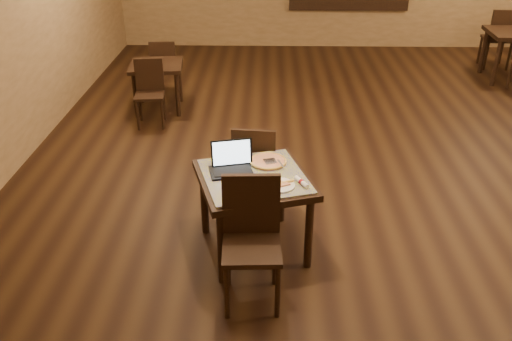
{
  "coord_description": "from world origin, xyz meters",
  "views": [
    {
      "loc": [
        -1.08,
        -6.02,
        2.99
      ],
      "look_at": [
        -1.17,
        -2.02,
        0.85
      ],
      "focal_mm": 38.0,
      "sensor_mm": 36.0,
      "label": 1
    }
  ],
  "objects_px": {
    "chair_main_far": "(255,165)",
    "pizza_pan": "(268,162)",
    "other_table_b_chair_far": "(164,65)",
    "chair_main_near": "(251,233)",
    "other_table_a_chair_far": "(500,35)",
    "laptop": "(231,163)",
    "tiled_table": "(254,186)",
    "other_table_b": "(157,72)",
    "other_table_b_chair_near": "(150,88)"
  },
  "relations": [
    {
      "from": "tiled_table",
      "to": "laptop",
      "type": "bearing_deg",
      "value": 134.89
    },
    {
      "from": "laptop",
      "to": "other_table_b",
      "type": "distance_m",
      "value": 3.57
    },
    {
      "from": "chair_main_far",
      "to": "other_table_b",
      "type": "xyz_separation_m",
      "value": [
        -1.48,
        2.81,
        0.03
      ]
    },
    {
      "from": "tiled_table",
      "to": "other_table_b_chair_near",
      "type": "height_order",
      "value": "other_table_b_chair_near"
    },
    {
      "from": "chair_main_far",
      "to": "other_table_b_chair_far",
      "type": "relative_size",
      "value": 1.08
    },
    {
      "from": "tiled_table",
      "to": "chair_main_far",
      "type": "height_order",
      "value": "chair_main_far"
    },
    {
      "from": "laptop",
      "to": "other_table_b",
      "type": "xyz_separation_m",
      "value": [
        -1.29,
        3.32,
        -0.26
      ]
    },
    {
      "from": "other_table_b_chair_near",
      "to": "chair_main_near",
      "type": "bearing_deg",
      "value": -72.69
    },
    {
      "from": "other_table_a_chair_far",
      "to": "other_table_b",
      "type": "relative_size",
      "value": 1.31
    },
    {
      "from": "other_table_a_chair_far",
      "to": "other_table_b",
      "type": "xyz_separation_m",
      "value": [
        -5.67,
        -2.1,
        -0.02
      ]
    },
    {
      "from": "chair_main_near",
      "to": "pizza_pan",
      "type": "height_order",
      "value": "chair_main_near"
    },
    {
      "from": "chair_main_near",
      "to": "laptop",
      "type": "distance_m",
      "value": 0.78
    },
    {
      "from": "laptop",
      "to": "pizza_pan",
      "type": "height_order",
      "value": "laptop"
    },
    {
      "from": "pizza_pan",
      "to": "other_table_b_chair_near",
      "type": "bearing_deg",
      "value": 121.16
    },
    {
      "from": "chair_main_far",
      "to": "pizza_pan",
      "type": "bearing_deg",
      "value": 114.23
    },
    {
      "from": "laptop",
      "to": "chair_main_far",
      "type": "bearing_deg",
      "value": 56.04
    },
    {
      "from": "chair_main_far",
      "to": "pizza_pan",
      "type": "xyz_separation_m",
      "value": [
        0.13,
        -0.38,
        0.22
      ]
    },
    {
      "from": "tiled_table",
      "to": "other_table_b_chair_far",
      "type": "height_order",
      "value": "other_table_b_chair_far"
    },
    {
      "from": "tiled_table",
      "to": "other_table_a_chair_far",
      "type": "relative_size",
      "value": 1.08
    },
    {
      "from": "chair_main_near",
      "to": "other_table_b_chair_near",
      "type": "bearing_deg",
      "value": 110.47
    },
    {
      "from": "tiled_table",
      "to": "laptop",
      "type": "relative_size",
      "value": 2.79
    },
    {
      "from": "chair_main_near",
      "to": "chair_main_far",
      "type": "distance_m",
      "value": 1.23
    },
    {
      "from": "other_table_a_chair_far",
      "to": "other_table_b_chair_near",
      "type": "relative_size",
      "value": 1.19
    },
    {
      "from": "chair_main_far",
      "to": "pizza_pan",
      "type": "distance_m",
      "value": 0.46
    },
    {
      "from": "chair_main_far",
      "to": "other_table_a_chair_far",
      "type": "relative_size",
      "value": 0.91
    },
    {
      "from": "pizza_pan",
      "to": "chair_main_far",
      "type": "bearing_deg",
      "value": 108.8
    },
    {
      "from": "pizza_pan",
      "to": "other_table_b",
      "type": "xyz_separation_m",
      "value": [
        -1.61,
        3.19,
        -0.19
      ]
    },
    {
      "from": "laptop",
      "to": "tiled_table",
      "type": "bearing_deg",
      "value": -41.6
    },
    {
      "from": "tiled_table",
      "to": "laptop",
      "type": "distance_m",
      "value": 0.28
    },
    {
      "from": "other_table_b_chair_near",
      "to": "pizza_pan",
      "type": "bearing_deg",
      "value": -64.49
    },
    {
      "from": "tiled_table",
      "to": "chair_main_far",
      "type": "bearing_deg",
      "value": 73.99
    },
    {
      "from": "tiled_table",
      "to": "other_table_a_chair_far",
      "type": "xyz_separation_m",
      "value": [
        4.18,
        5.53,
        -0.06
      ]
    },
    {
      "from": "chair_main_near",
      "to": "laptop",
      "type": "height_order",
      "value": "chair_main_near"
    },
    {
      "from": "laptop",
      "to": "pizza_pan",
      "type": "distance_m",
      "value": 0.35
    },
    {
      "from": "other_table_b",
      "to": "pizza_pan",
      "type": "bearing_deg",
      "value": -68.91
    },
    {
      "from": "laptop",
      "to": "other_table_b_chair_near",
      "type": "height_order",
      "value": "laptop"
    },
    {
      "from": "chair_main_near",
      "to": "other_table_a_chair_far",
      "type": "height_order",
      "value": "other_table_a_chair_far"
    },
    {
      "from": "other_table_b_chair_near",
      "to": "other_table_b_chair_far",
      "type": "height_order",
      "value": "same"
    },
    {
      "from": "laptop",
      "to": "other_table_b",
      "type": "relative_size",
      "value": 0.51
    },
    {
      "from": "other_table_b",
      "to": "other_table_b_chair_far",
      "type": "bearing_deg",
      "value": 83.51
    },
    {
      "from": "pizza_pan",
      "to": "other_table_b_chair_near",
      "type": "relative_size",
      "value": 0.38
    },
    {
      "from": "other_table_b",
      "to": "other_table_b_chair_near",
      "type": "distance_m",
      "value": 0.52
    },
    {
      "from": "other_table_b_chair_far",
      "to": "other_table_b_chair_near",
      "type": "bearing_deg",
      "value": 83.51
    },
    {
      "from": "laptop",
      "to": "chair_main_near",
      "type": "bearing_deg",
      "value": -87.95
    },
    {
      "from": "tiled_table",
      "to": "chair_main_near",
      "type": "distance_m",
      "value": 0.61
    },
    {
      "from": "other_table_a_chair_far",
      "to": "other_table_b_chair_near",
      "type": "height_order",
      "value": "other_table_a_chair_far"
    },
    {
      "from": "other_table_a_chair_far",
      "to": "other_table_b_chair_near",
      "type": "bearing_deg",
      "value": 27.54
    },
    {
      "from": "pizza_pan",
      "to": "other_table_b_chair_far",
      "type": "height_order",
      "value": "other_table_b_chair_far"
    },
    {
      "from": "other_table_b_chair_near",
      "to": "other_table_b",
      "type": "bearing_deg",
      "value": 83.51
    },
    {
      "from": "chair_main_near",
      "to": "pizza_pan",
      "type": "relative_size",
      "value": 3.04
    }
  ]
}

